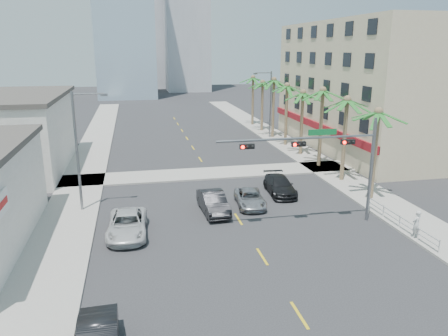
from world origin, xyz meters
name	(u,v)px	position (x,y,z in m)	size (l,w,h in m)	color
ground	(285,292)	(0.00, 0.00, 0.00)	(260.00, 260.00, 0.00)	#262628
sidewalk_right	(332,172)	(12.00, 20.00, 0.07)	(4.00, 120.00, 0.15)	gray
sidewalk_left	(80,187)	(-12.00, 20.00, 0.07)	(4.00, 120.00, 0.15)	gray
sidewalk_cross	(210,173)	(0.00, 22.00, 0.07)	(80.00, 4.00, 0.15)	gray
building_right	(377,86)	(21.99, 30.00, 7.50)	(15.25, 28.00, 15.00)	#CDB691
building_left_far	(7,134)	(-19.50, 28.00, 3.60)	(11.00, 18.00, 7.20)	beige
tower_far_center	(141,18)	(-3.00, 125.00, 21.00)	(16.00, 16.00, 42.00)	#ADADB2
traffic_signal_mast	(330,154)	(5.78, 7.95, 5.06)	(11.12, 0.54, 7.20)	slate
palm_tree_0	(378,113)	(11.60, 12.00, 7.08)	(4.80, 4.80, 7.80)	brown
palm_tree_1	(347,101)	(11.60, 17.20, 7.43)	(4.80, 4.80, 8.16)	brown
palm_tree_2	(323,91)	(11.60, 22.40, 7.78)	(4.80, 4.80, 8.52)	brown
palm_tree_3	(303,93)	(11.60, 27.60, 7.08)	(4.80, 4.80, 7.80)	brown
palm_tree_4	(287,86)	(11.60, 32.80, 7.43)	(4.80, 4.80, 8.16)	brown
palm_tree_5	(274,81)	(11.60, 38.00, 7.78)	(4.80, 4.80, 8.52)	brown
palm_tree_6	(263,83)	(11.60, 43.20, 7.08)	(4.80, 4.80, 7.80)	brown
palm_tree_7	(253,78)	(11.60, 48.40, 7.43)	(4.80, 4.80, 8.16)	brown
streetlight_left	(79,146)	(-11.00, 14.00, 5.06)	(2.55, 0.25, 9.00)	slate
streetlight_right	(269,101)	(11.00, 38.00, 5.06)	(2.55, 0.25, 9.00)	slate
guardrail	(400,220)	(10.30, 6.00, 0.67)	(0.08, 8.08, 1.00)	silver
car_parked_far	(127,225)	(-7.80, 8.79, 0.75)	(2.48, 5.37, 1.49)	silver
car_lane_left	(213,202)	(-1.53, 11.71, 0.79)	(1.67, 4.80, 1.58)	black
car_lane_center	(250,198)	(1.54, 12.52, 0.62)	(2.06, 4.47, 1.24)	#A7A7AC
car_lane_right	(280,185)	(4.78, 14.90, 0.73)	(2.04, 5.01, 1.46)	black
pedestrian	(416,224)	(10.30, 4.28, 1.07)	(0.67, 0.44, 1.85)	silver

